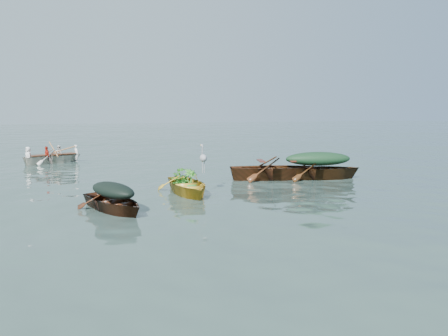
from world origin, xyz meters
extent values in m
plane|color=#344842|center=(0.00, 0.00, 0.00)|extent=(140.00, 140.00, 0.00)
imported|color=gold|center=(-1.25, 0.74, 0.00)|extent=(1.72, 3.52, 0.94)
imported|color=#452110|center=(-3.58, -0.97, 0.00)|extent=(2.54, 3.50, 0.80)
imported|color=#4E2A12|center=(4.08, 2.13, 0.00)|extent=(4.66, 2.40, 1.05)
imported|color=#542915|center=(2.53, 2.51, 0.00)|extent=(4.99, 2.47, 1.14)
imported|color=white|center=(-5.83, 10.24, 0.00)|extent=(3.95, 2.52, 0.88)
ellipsoid|color=black|center=(-3.58, -0.97, 0.60)|extent=(1.40, 1.93, 0.40)
ellipsoid|color=#14331B|center=(4.08, 2.13, 0.78)|extent=(2.56, 1.32, 0.52)
imported|color=#3B771F|center=(-1.26, 1.30, 0.77)|extent=(0.76, 0.95, 0.60)
imported|color=silver|center=(-5.83, 10.24, 0.82)|extent=(2.86, 1.98, 0.76)
camera|label=1|loc=(-4.09, -12.39, 2.62)|focal=35.00mm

